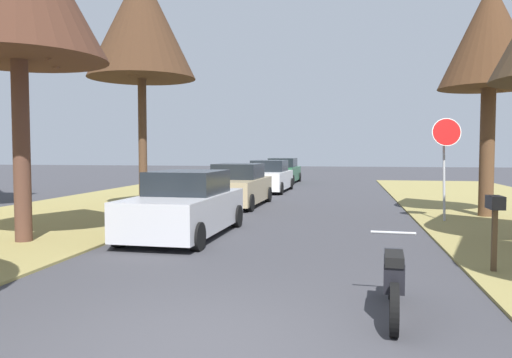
% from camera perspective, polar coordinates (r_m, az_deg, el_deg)
% --- Properties ---
extents(ground_plane, '(120.00, 120.00, 0.00)m').
position_cam_1_polar(ground_plane, '(5.65, -7.37, -18.36)').
color(ground_plane, '#38383D').
extents(stop_sign_far, '(0.81, 0.50, 2.95)m').
position_cam_1_polar(stop_sign_far, '(15.37, 20.71, 3.44)').
color(stop_sign_far, '#9EA0A5').
rests_on(stop_sign_far, grass_verge_right).
extents(street_tree_right_mid_b, '(3.00, 3.00, 7.17)m').
position_cam_1_polar(street_tree_right_mid_b, '(17.34, 24.99, 14.35)').
color(street_tree_right_mid_b, brown).
rests_on(street_tree_right_mid_b, grass_verge_right).
extents(street_tree_left_mid_b, '(3.60, 3.60, 8.15)m').
position_cam_1_polar(street_tree_left_mid_b, '(17.99, -12.88, 16.80)').
color(street_tree_left_mid_b, '#503725').
rests_on(street_tree_left_mid_b, grass_verge_left).
extents(parked_sedan_silver, '(2.07, 4.46, 1.57)m').
position_cam_1_polar(parked_sedan_silver, '(12.33, -7.99, -3.07)').
color(parked_sedan_silver, '#BCBCC1').
rests_on(parked_sedan_silver, ground).
extents(parked_sedan_tan, '(2.07, 4.46, 1.57)m').
position_cam_1_polar(parked_sedan_tan, '(18.86, -2.11, -0.85)').
color(parked_sedan_tan, tan).
rests_on(parked_sedan_tan, ground).
extents(parked_sedan_white, '(2.07, 4.46, 1.57)m').
position_cam_1_polar(parked_sedan_white, '(25.30, 1.48, 0.20)').
color(parked_sedan_white, white).
rests_on(parked_sedan_white, ground).
extents(parked_sedan_green, '(2.07, 4.46, 1.57)m').
position_cam_1_polar(parked_sedan_green, '(32.05, 3.01, 0.85)').
color(parked_sedan_green, '#28663D').
rests_on(parked_sedan_green, ground).
extents(parked_motorcycle, '(0.60, 2.05, 0.97)m').
position_cam_1_polar(parked_motorcycle, '(6.64, 15.31, -10.74)').
color(parked_motorcycle, black).
rests_on(parked_motorcycle, ground).
extents(curbside_mailbox, '(0.22, 0.44, 1.27)m').
position_cam_1_polar(curbside_mailbox, '(9.31, 25.45, -3.34)').
color(curbside_mailbox, brown).
rests_on(curbside_mailbox, grass_verge_right).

